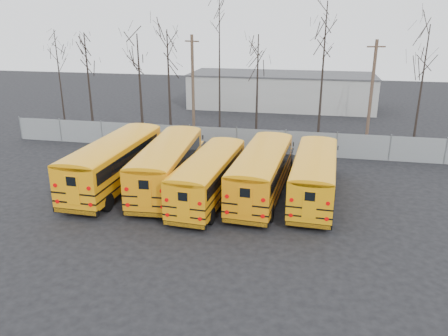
% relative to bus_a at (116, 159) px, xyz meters
% --- Properties ---
extents(ground, '(120.00, 120.00, 0.00)m').
position_rel_bus_a_xyz_m(ground, '(6.30, -2.69, -1.91)').
color(ground, black).
rests_on(ground, ground).
extents(fence, '(40.00, 0.04, 2.00)m').
position_rel_bus_a_xyz_m(fence, '(6.30, 9.31, -0.91)').
color(fence, gray).
rests_on(fence, ground).
extents(distant_building, '(22.00, 8.00, 4.00)m').
position_rel_bus_a_xyz_m(distant_building, '(8.30, 29.31, 0.09)').
color(distant_building, '#A5A5A0').
rests_on(distant_building, ground).
extents(bus_a, '(2.98, 11.75, 3.27)m').
position_rel_bus_a_xyz_m(bus_a, '(0.00, 0.00, 0.00)').
color(bus_a, black).
rests_on(bus_a, ground).
extents(bus_b, '(3.34, 11.47, 3.17)m').
position_rel_bus_a_xyz_m(bus_b, '(3.46, 0.32, -0.06)').
color(bus_b, black).
rests_on(bus_b, ground).
extents(bus_c, '(3.07, 10.49, 2.90)m').
position_rel_bus_a_xyz_m(bus_c, '(6.46, -0.83, -0.22)').
color(bus_c, black).
rests_on(bus_c, ground).
extents(bus_d, '(3.20, 11.15, 3.08)m').
position_rel_bus_a_xyz_m(bus_d, '(9.49, 0.30, -0.11)').
color(bus_d, black).
rests_on(bus_d, ground).
extents(bus_e, '(2.89, 10.64, 2.95)m').
position_rel_bus_a_xyz_m(bus_e, '(12.64, 0.48, -0.19)').
color(bus_e, black).
rests_on(bus_e, ground).
extents(utility_pole_left, '(1.53, 0.74, 9.08)m').
position_rel_bus_a_xyz_m(utility_pole_left, '(0.87, 15.73, 2.75)').
color(utility_pole_left, brown).
rests_on(utility_pole_left, ground).
extents(utility_pole_right, '(1.55, 0.54, 8.86)m').
position_rel_bus_a_xyz_m(utility_pole_right, '(17.09, 14.25, 2.64)').
color(utility_pole_right, brown).
rests_on(utility_pole_right, ground).
extents(tree_0, '(0.26, 0.26, 9.50)m').
position_rel_bus_a_xyz_m(tree_0, '(-12.06, 13.94, 2.83)').
color(tree_0, black).
rests_on(tree_0, ground).
extents(tree_1, '(0.26, 0.26, 9.32)m').
position_rel_bus_a_xyz_m(tree_1, '(-7.62, 11.41, 2.75)').
color(tree_1, black).
rests_on(tree_1, ground).
extents(tree_2, '(0.26, 0.26, 9.28)m').
position_rel_bus_a_xyz_m(tree_2, '(-2.72, 11.37, 2.72)').
color(tree_2, black).
rests_on(tree_2, ground).
extents(tree_3, '(0.26, 0.26, 9.58)m').
position_rel_bus_a_xyz_m(tree_3, '(-0.72, 13.32, 2.87)').
color(tree_3, black).
rests_on(tree_3, ground).
extents(tree_4, '(0.26, 0.26, 12.56)m').
position_rel_bus_a_xyz_m(tree_4, '(3.79, 14.30, 4.37)').
color(tree_4, black).
rests_on(tree_4, ground).
extents(tree_5, '(0.26, 0.26, 9.20)m').
position_rel_bus_a_xyz_m(tree_5, '(7.28, 14.11, 2.69)').
color(tree_5, black).
rests_on(tree_5, ground).
extents(tree_6, '(0.26, 0.26, 11.82)m').
position_rel_bus_a_xyz_m(tree_6, '(12.87, 12.64, 3.99)').
color(tree_6, black).
rests_on(tree_6, ground).
extents(tree_7, '(0.26, 0.26, 10.10)m').
position_rel_bus_a_xyz_m(tree_7, '(20.38, 11.39, 3.13)').
color(tree_7, black).
rests_on(tree_7, ground).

